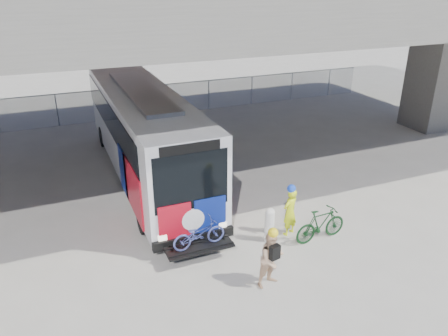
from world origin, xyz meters
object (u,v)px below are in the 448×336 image
bollard (270,223)px  cyclist_tan (272,258)px  cyclist_hivis (290,211)px  bus (144,127)px  bike_parked (321,225)px

bollard → cyclist_tan: cyclist_tan is taller
bollard → cyclist_hivis: cyclist_hivis is taller
bus → cyclist_tan: 8.58m
cyclist_tan → bike_parked: cyclist_tan is taller
bus → cyclist_hivis: (3.18, -6.33, -1.26)m
cyclist_tan → cyclist_hivis: bearing=36.4°
cyclist_hivis → bike_parked: (0.73, -0.70, -0.30)m
bus → bike_parked: bus is taller
cyclist_hivis → cyclist_tan: (-1.75, -2.03, -0.02)m
cyclist_hivis → cyclist_tan: cyclist_hivis is taller
bollard → bike_parked: bearing=-21.0°
bollard → bike_parked: 1.63m
cyclist_hivis → bike_parked: cyclist_hivis is taller
bus → cyclist_tan: bearing=-80.3°
bike_parked → cyclist_hivis: bearing=42.5°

